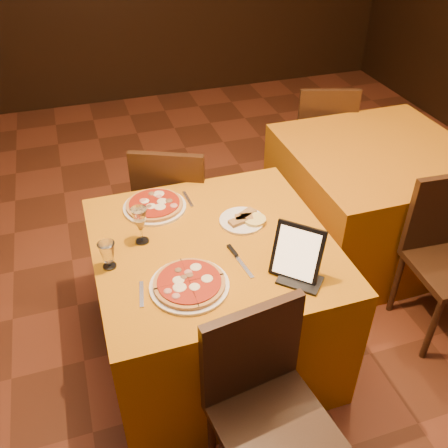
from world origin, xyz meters
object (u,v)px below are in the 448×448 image
object	(u,v)px
chair_main_near	(273,425)
wine_glass	(140,225)
side_table	(372,200)
water_glass	(108,255)
pizza_near	(189,284)
chair_main_far	(177,204)
chair_side_far	(319,137)
tablet	(297,253)
pizza_far	(155,206)
main_table	(214,299)

from	to	relation	value
chair_main_near	wine_glass	world-z (taller)	wine_glass
side_table	water_glass	size ratio (longest dim) A/B	8.46
pizza_near	chair_main_far	bearing A→B (deg)	80.27
chair_main_far	chair_side_far	bearing A→B (deg)	-132.23
pizza_near	tablet	xyz separation A→B (m)	(0.46, -0.06, 0.10)
pizza_near	chair_main_near	bearing A→B (deg)	-71.44
pizza_far	tablet	bearing A→B (deg)	-54.73
chair_main_near	side_table	bearing A→B (deg)	38.53
main_table	pizza_far	bearing A→B (deg)	119.32
main_table	chair_main_near	distance (m)	0.79
chair_main_near	tablet	bearing A→B (deg)	51.45
chair_main_near	tablet	distance (m)	0.69
main_table	chair_main_far	distance (m)	0.79
side_table	tablet	xyz separation A→B (m)	(-0.98, -0.86, 0.49)
pizza_near	tablet	bearing A→B (deg)	-7.65
main_table	chair_main_near	size ratio (longest dim) A/B	1.21
main_table	water_glass	bearing A→B (deg)	-177.20
side_table	chair_main_far	bearing A→B (deg)	169.04
pizza_near	wine_glass	xyz separation A→B (m)	(-0.13, 0.36, 0.08)
main_table	chair_main_near	bearing A→B (deg)	-90.00
chair_main_far	wine_glass	size ratio (longest dim) A/B	4.79
tablet	chair_main_far	bearing A→B (deg)	147.87
side_table	pizza_near	size ratio (longest dim) A/B	3.26
pizza_far	tablet	size ratio (longest dim) A/B	1.32
side_table	water_glass	xyz separation A→B (m)	(-1.74, -0.57, 0.44)
chair_main_near	water_glass	xyz separation A→B (m)	(-0.48, 0.77, 0.36)
wine_glass	side_table	bearing A→B (deg)	15.55
wine_glass	water_glass	bearing A→B (deg)	-142.15
chair_main_near	pizza_near	size ratio (longest dim) A/B	2.70
pizza_near	wine_glass	distance (m)	0.40
water_glass	tablet	bearing A→B (deg)	-21.22
side_table	chair_side_far	world-z (taller)	chair_side_far
tablet	chair_side_far	bearing A→B (deg)	103.11
pizza_far	wine_glass	world-z (taller)	wine_glass
pizza_far	wine_glass	distance (m)	0.28
chair_side_far	pizza_near	world-z (taller)	chair_side_far
chair_main_near	chair_side_far	world-z (taller)	same
side_table	wine_glass	xyz separation A→B (m)	(-1.57, -0.44, 0.47)
chair_main_near	pizza_far	bearing A→B (deg)	91.79
pizza_near	wine_glass	bearing A→B (deg)	110.03
water_glass	pizza_far	bearing A→B (deg)	53.76
chair_main_near	pizza_near	bearing A→B (deg)	100.41
chair_main_far	tablet	world-z (taller)	tablet
chair_main_far	pizza_near	xyz separation A→B (m)	(-0.18, -1.04, 0.31)
chair_main_near	wine_glass	distance (m)	1.03
pizza_far	wine_glass	xyz separation A→B (m)	(-0.11, -0.25, 0.08)
pizza_far	tablet	world-z (taller)	tablet
wine_glass	tablet	size ratio (longest dim) A/B	0.78
chair_side_far	pizza_near	size ratio (longest dim) A/B	2.70
side_table	chair_side_far	size ratio (longest dim) A/B	1.21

